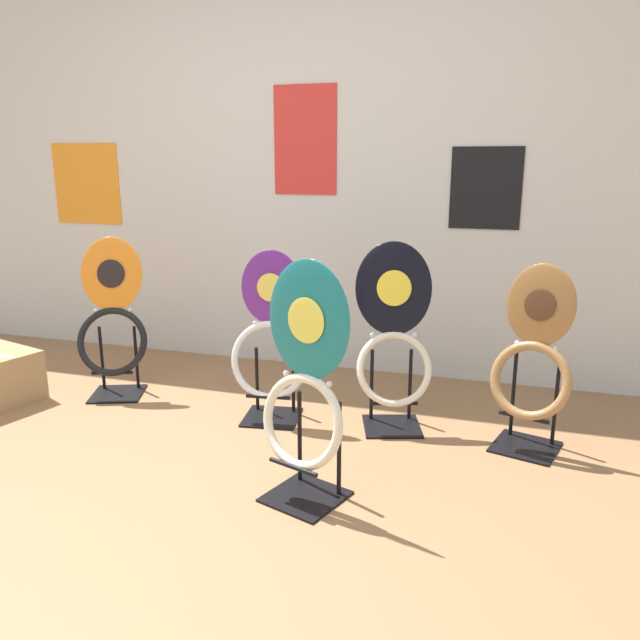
{
  "coord_description": "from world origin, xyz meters",
  "views": [
    {
      "loc": [
        1.28,
        -1.6,
        1.3
      ],
      "look_at": [
        0.41,
        1.2,
        0.55
      ],
      "focal_mm": 35.0,
      "sensor_mm": 36.0,
      "label": 1
    }
  ],
  "objects_px": {
    "toilet_seat_display_purple_note": "(270,344)",
    "toilet_seat_display_woodgrain": "(533,363)",
    "toilet_seat_display_jazz_black": "(394,338)",
    "toilet_seat_display_orange_sun": "(113,323)",
    "toilet_seat_display_teal_sax": "(305,389)"
  },
  "relations": [
    {
      "from": "toilet_seat_display_woodgrain",
      "to": "toilet_seat_display_teal_sax",
      "type": "height_order",
      "value": "toilet_seat_display_teal_sax"
    },
    {
      "from": "toilet_seat_display_purple_note",
      "to": "toilet_seat_display_teal_sax",
      "type": "xyz_separation_m",
      "value": [
        0.42,
        -0.7,
        0.05
      ]
    },
    {
      "from": "toilet_seat_display_purple_note",
      "to": "toilet_seat_display_jazz_black",
      "type": "bearing_deg",
      "value": 9.46
    },
    {
      "from": "toilet_seat_display_jazz_black",
      "to": "toilet_seat_display_orange_sun",
      "type": "bearing_deg",
      "value": -178.69
    },
    {
      "from": "toilet_seat_display_purple_note",
      "to": "toilet_seat_display_woodgrain",
      "type": "bearing_deg",
      "value": 1.52
    },
    {
      "from": "toilet_seat_display_purple_note",
      "to": "toilet_seat_display_woodgrain",
      "type": "xyz_separation_m",
      "value": [
        1.26,
        0.03,
        0.01
      ]
    },
    {
      "from": "toilet_seat_display_jazz_black",
      "to": "toilet_seat_display_woodgrain",
      "type": "xyz_separation_m",
      "value": [
        0.65,
        -0.07,
        -0.05
      ]
    },
    {
      "from": "toilet_seat_display_jazz_black",
      "to": "toilet_seat_display_woodgrain",
      "type": "bearing_deg",
      "value": -5.97
    },
    {
      "from": "toilet_seat_display_orange_sun",
      "to": "toilet_seat_display_woodgrain",
      "type": "relative_size",
      "value": 1.04
    },
    {
      "from": "toilet_seat_display_jazz_black",
      "to": "toilet_seat_display_purple_note",
      "type": "relative_size",
      "value": 1.06
    },
    {
      "from": "toilet_seat_display_purple_note",
      "to": "toilet_seat_display_teal_sax",
      "type": "relative_size",
      "value": 0.92
    },
    {
      "from": "toilet_seat_display_jazz_black",
      "to": "toilet_seat_display_purple_note",
      "type": "distance_m",
      "value": 0.62
    },
    {
      "from": "toilet_seat_display_woodgrain",
      "to": "toilet_seat_display_jazz_black",
      "type": "bearing_deg",
      "value": 174.03
    },
    {
      "from": "toilet_seat_display_orange_sun",
      "to": "toilet_seat_display_woodgrain",
      "type": "xyz_separation_m",
      "value": [
        2.23,
        -0.03,
        -0.0
      ]
    },
    {
      "from": "toilet_seat_display_jazz_black",
      "to": "toilet_seat_display_orange_sun",
      "type": "xyz_separation_m",
      "value": [
        -1.58,
        -0.04,
        -0.04
      ]
    }
  ]
}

